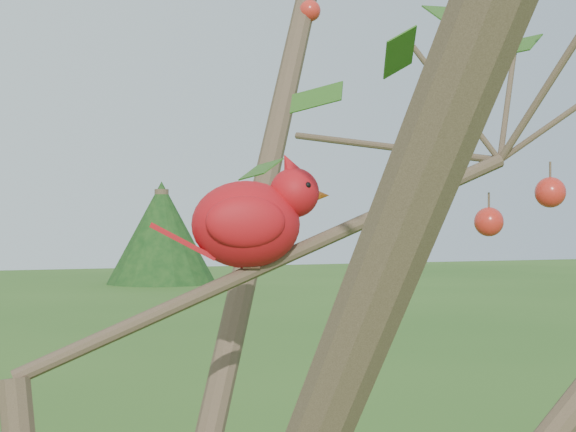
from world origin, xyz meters
The scene contains 2 objects.
crabapple_tree centered at (0.03, -0.02, 2.12)m, with size 2.35×2.05×2.95m.
cardinal centered at (0.22, 0.08, 2.12)m, with size 0.21×0.13×0.15m.
Camera 1 is at (-0.14, -0.90, 2.12)m, focal length 55.00 mm.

